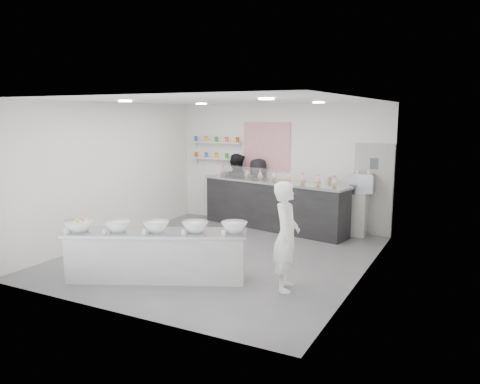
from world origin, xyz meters
name	(u,v)px	position (x,y,z in m)	size (l,w,h in m)	color
floor	(221,255)	(0.00, 0.00, 0.00)	(6.00, 6.00, 0.00)	#515156
ceiling	(220,100)	(0.00, 0.00, 3.00)	(6.00, 6.00, 0.00)	white
back_wall	(280,165)	(0.00, 3.00, 1.50)	(5.50, 5.50, 0.00)	white
left_wall	(111,172)	(-2.75, 0.00, 1.50)	(6.00, 6.00, 0.00)	white
right_wall	(365,191)	(2.75, 0.00, 1.50)	(6.00, 6.00, 0.00)	white
back_door	(373,190)	(2.30, 2.97, 1.05)	(0.88, 0.04, 2.10)	#989895
pattern_panel	(267,146)	(-0.35, 2.98, 1.95)	(1.25, 0.03, 1.20)	#BB2F4F
jar_shelf_lower	(217,158)	(-1.75, 2.90, 1.60)	(1.45, 0.22, 0.04)	silver
jar_shelf_upper	(217,142)	(-1.75, 2.90, 2.02)	(1.45, 0.22, 0.04)	silver
preserve_jars	(216,148)	(-1.75, 2.88, 1.88)	(1.45, 0.10, 0.56)	#D73801
downlight_0	(125,101)	(-1.40, -1.00, 2.98)	(0.24, 0.24, 0.02)	white
downlight_1	(266,99)	(1.40, -1.00, 2.98)	(0.24, 0.24, 0.02)	white
downlight_2	(201,104)	(-1.40, 1.60, 2.98)	(0.24, 0.24, 0.02)	white
downlight_3	(319,103)	(1.40, 1.60, 2.98)	(0.24, 0.24, 0.02)	white
prep_counter	(157,255)	(-0.30, -1.64, 0.41)	(3.01, 0.68, 0.82)	silver
back_bar	(273,205)	(0.06, 2.47, 0.59)	(3.80, 0.70, 1.18)	black
sneeze_guard	(266,175)	(0.00, 2.15, 1.34)	(3.75, 0.02, 0.32)	white
espresso_ledge	(337,212)	(1.55, 2.78, 0.50)	(1.36, 0.43, 1.01)	silver
espresso_machine	(363,183)	(2.10, 2.78, 1.21)	(0.53, 0.36, 0.40)	#93969E
cup_stacks	(331,183)	(1.37, 2.78, 1.16)	(0.24, 0.24, 0.30)	tan
prep_bowls	(156,226)	(-0.30, -1.64, 0.91)	(3.04, 0.54, 0.18)	white
label_cards	(126,235)	(-0.53, -2.13, 0.86)	(2.66, 0.04, 0.07)	white
cookie_bags	(274,175)	(0.06, 2.47, 1.31)	(3.33, 0.13, 0.25)	#FF80D9
woman_prep	(286,236)	(1.80, -1.09, 0.87)	(0.63, 0.41, 1.73)	white
staff_left	(236,188)	(-1.07, 2.72, 0.88)	(0.86, 0.67, 1.76)	black
staff_right	(258,192)	(-0.46, 2.72, 0.84)	(0.82, 0.53, 1.67)	black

